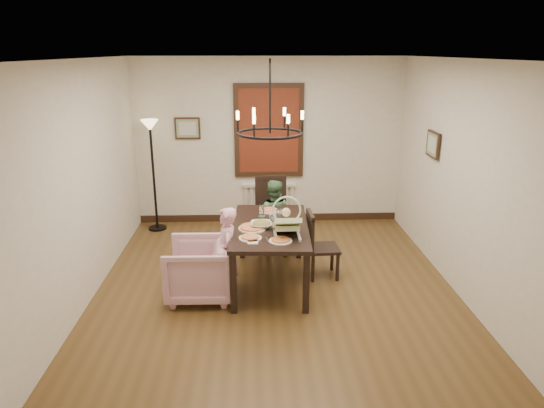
{
  "coord_description": "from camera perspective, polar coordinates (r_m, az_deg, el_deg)",
  "views": [
    {
      "loc": [
        -0.26,
        -5.61,
        2.89
      ],
      "look_at": [
        -0.04,
        0.16,
        1.05
      ],
      "focal_mm": 32.0,
      "sensor_mm": 36.0,
      "label": 1
    }
  ],
  "objects": [
    {
      "name": "seated_man",
      "position": [
        7.1,
        0.12,
        -2.29
      ],
      "size": [
        0.51,
        0.43,
        0.93
      ],
      "primitive_type": "imported",
      "rotation": [
        0.0,
        0.0,
        2.95
      ],
      "color": "#47784E",
      "rests_on": "room_shell"
    },
    {
      "name": "elderly_woman",
      "position": [
        5.89,
        -5.33,
        -6.66
      ],
      "size": [
        0.26,
        0.36,
        0.94
      ],
      "primitive_type": "imported",
      "rotation": [
        0.0,
        0.0,
        -1.48
      ],
      "color": "#E4A1B9",
      "rests_on": "room_shell"
    },
    {
      "name": "pizza_platter",
      "position": [
        5.96,
        -2.34,
        -2.81
      ],
      "size": [
        0.34,
        0.34,
        0.04
      ],
      "primitive_type": "cylinder",
      "color": "tan",
      "rests_on": "dining_table"
    },
    {
      "name": "salad_bowl",
      "position": [
        6.01,
        -1.27,
        -2.43
      ],
      "size": [
        0.33,
        0.33,
        0.08
      ],
      "primitive_type": "imported",
      "color": "white",
      "rests_on": "dining_table"
    },
    {
      "name": "radiator",
      "position": [
        8.48,
        -0.36,
        0.25
      ],
      "size": [
        0.92,
        0.12,
        0.62
      ],
      "primitive_type": null,
      "color": "silver",
      "rests_on": "room_shell"
    },
    {
      "name": "chair_right",
      "position": [
        6.42,
        6.06,
        -4.75
      ],
      "size": [
        0.42,
        0.42,
        0.91
      ],
      "primitive_type": null,
      "rotation": [
        0.0,
        0.0,
        1.63
      ],
      "color": "black",
      "rests_on": "room_shell"
    },
    {
      "name": "baby_bouncer",
      "position": [
        5.72,
        1.75,
        -2.16
      ],
      "size": [
        0.38,
        0.51,
        0.33
      ],
      "primitive_type": null,
      "rotation": [
        0.0,
        0.0,
        0.03
      ],
      "color": "beige",
      "rests_on": "dining_table"
    },
    {
      "name": "floor_lamp",
      "position": [
        8.17,
        -13.75,
        3.07
      ],
      "size": [
        0.3,
        0.3,
        1.8
      ],
      "primitive_type": null,
      "color": "black",
      "rests_on": "room_shell"
    },
    {
      "name": "dining_table",
      "position": [
        6.13,
        -0.21,
        -3.26
      ],
      "size": [
        1.01,
        1.71,
        0.79
      ],
      "rotation": [
        0.0,
        0.0,
        -0.04
      ],
      "color": "black",
      "rests_on": "room_shell"
    },
    {
      "name": "drinking_glass",
      "position": [
        6.05,
        0.08,
        -2.01
      ],
      "size": [
        0.07,
        0.07,
        0.13
      ],
      "primitive_type": "cylinder",
      "color": "silver",
      "rests_on": "dining_table"
    },
    {
      "name": "room_shell",
      "position": [
        6.16,
        0.27,
        3.68
      ],
      "size": [
        4.51,
        5.0,
        2.81
      ],
      "color": "brown",
      "rests_on": "ground"
    },
    {
      "name": "window_blinds",
      "position": [
        8.17,
        -0.37,
        8.6
      ],
      "size": [
        1.0,
        0.03,
        1.4
      ],
      "primitive_type": "cube",
      "color": "maroon",
      "rests_on": "room_shell"
    },
    {
      "name": "chandelier",
      "position": [
        5.8,
        -0.22,
        8.34
      ],
      "size": [
        0.8,
        0.8,
        0.04
      ],
      "primitive_type": "torus",
      "color": "black",
      "rests_on": "room_shell"
    },
    {
      "name": "chair_far",
      "position": [
        7.29,
        0.07,
        -1.1
      ],
      "size": [
        0.52,
        0.52,
        1.09
      ],
      "primitive_type": null,
      "rotation": [
        0.0,
        0.0,
        0.1
      ],
      "color": "black",
      "rests_on": "room_shell"
    },
    {
      "name": "armchair",
      "position": [
        5.97,
        -8.56,
        -7.63
      ],
      "size": [
        0.8,
        0.78,
        0.72
      ],
      "primitive_type": "imported",
      "rotation": [
        0.0,
        0.0,
        -1.59
      ],
      "color": "#DBA7B9",
      "rests_on": "room_shell"
    },
    {
      "name": "picture_back",
      "position": [
        8.24,
        -9.91,
        8.77
      ],
      "size": [
        0.42,
        0.03,
        0.36
      ],
      "primitive_type": "cube",
      "color": "black",
      "rests_on": "room_shell"
    },
    {
      "name": "picture_right",
      "position": [
        7.07,
        18.4,
        6.67
      ],
      "size": [
        0.03,
        0.42,
        0.36
      ],
      "primitive_type": "cube",
      "rotation": [
        0.0,
        0.0,
        1.57
      ],
      "color": "black",
      "rests_on": "room_shell"
    }
  ]
}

